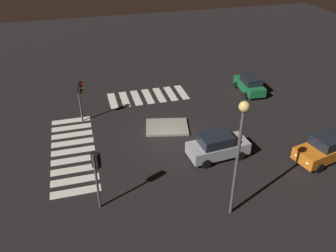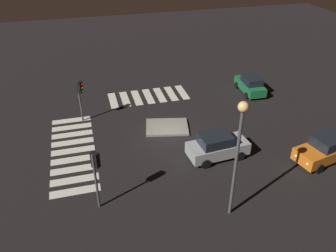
{
  "view_description": "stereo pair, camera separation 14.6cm",
  "coord_description": "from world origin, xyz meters",
  "px_view_note": "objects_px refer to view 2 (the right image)",
  "views": [
    {
      "loc": [
        6.04,
        21.93,
        15.04
      ],
      "look_at": [
        0.0,
        0.0,
        1.0
      ],
      "focal_mm": 36.5,
      "sensor_mm": 36.0,
      "label": 1
    },
    {
      "loc": [
        5.9,
        21.96,
        15.04
      ],
      "look_at": [
        0.0,
        0.0,
        1.0
      ],
      "focal_mm": 36.5,
      "sensor_mm": 36.0,
      "label": 2
    }
  ],
  "objects_px": {
    "car_silver": "(217,146)",
    "car_orange": "(325,149)",
    "traffic_island": "(167,127)",
    "street_lamp": "(239,142)",
    "traffic_light_east": "(80,92)",
    "traffic_light_north": "(96,167)",
    "car_green": "(250,85)"
  },
  "relations": [
    {
      "from": "car_orange",
      "to": "traffic_light_north",
      "type": "bearing_deg",
      "value": -11.0
    },
    {
      "from": "car_green",
      "to": "traffic_light_north",
      "type": "bearing_deg",
      "value": 128.92
    },
    {
      "from": "traffic_island",
      "to": "car_orange",
      "type": "distance_m",
      "value": 12.07
    },
    {
      "from": "car_green",
      "to": "car_orange",
      "type": "xyz_separation_m",
      "value": [
        -0.06,
        11.43,
        0.1
      ]
    },
    {
      "from": "traffic_light_north",
      "to": "traffic_island",
      "type": "bearing_deg",
      "value": 4.11
    },
    {
      "from": "traffic_light_north",
      "to": "street_lamp",
      "type": "relative_size",
      "value": 0.52
    },
    {
      "from": "traffic_light_east",
      "to": "street_lamp",
      "type": "relative_size",
      "value": 0.49
    },
    {
      "from": "traffic_island",
      "to": "car_silver",
      "type": "height_order",
      "value": "car_silver"
    },
    {
      "from": "traffic_island",
      "to": "car_orange",
      "type": "xyz_separation_m",
      "value": [
        -9.73,
        7.09,
        0.86
      ]
    },
    {
      "from": "traffic_island",
      "to": "car_orange",
      "type": "bearing_deg",
      "value": 143.9
    },
    {
      "from": "car_silver",
      "to": "car_green",
      "type": "bearing_deg",
      "value": 46.84
    },
    {
      "from": "car_green",
      "to": "street_lamp",
      "type": "height_order",
      "value": "street_lamp"
    },
    {
      "from": "car_silver",
      "to": "car_orange",
      "type": "bearing_deg",
      "value": -22.44
    },
    {
      "from": "car_silver",
      "to": "street_lamp",
      "type": "height_order",
      "value": "street_lamp"
    },
    {
      "from": "traffic_island",
      "to": "traffic_light_north",
      "type": "bearing_deg",
      "value": 50.7
    },
    {
      "from": "traffic_island",
      "to": "traffic_light_north",
      "type": "distance_m",
      "value": 10.15
    },
    {
      "from": "car_orange",
      "to": "traffic_light_north",
      "type": "distance_m",
      "value": 16.03
    },
    {
      "from": "traffic_island",
      "to": "car_green",
      "type": "height_order",
      "value": "car_green"
    },
    {
      "from": "car_orange",
      "to": "street_lamp",
      "type": "xyz_separation_m",
      "value": [
        8.58,
        3.06,
        4.14
      ]
    },
    {
      "from": "car_green",
      "to": "traffic_island",
      "type": "bearing_deg",
      "value": 116.21
    },
    {
      "from": "street_lamp",
      "to": "traffic_light_north",
      "type": "bearing_deg",
      "value": -19.72
    },
    {
      "from": "car_silver",
      "to": "traffic_light_north",
      "type": "relative_size",
      "value": 1.16
    },
    {
      "from": "traffic_light_east",
      "to": "traffic_light_north",
      "type": "relative_size",
      "value": 0.94
    },
    {
      "from": "street_lamp",
      "to": "car_green",
      "type": "bearing_deg",
      "value": -120.46
    },
    {
      "from": "traffic_island",
      "to": "car_green",
      "type": "xyz_separation_m",
      "value": [
        -9.66,
        -4.33,
        0.76
      ]
    },
    {
      "from": "traffic_light_north",
      "to": "street_lamp",
      "type": "bearing_deg",
      "value": -66.31
    },
    {
      "from": "car_green",
      "to": "street_lamp",
      "type": "distance_m",
      "value": 17.33
    },
    {
      "from": "car_orange",
      "to": "traffic_light_north",
      "type": "relative_size",
      "value": 1.2
    },
    {
      "from": "car_silver",
      "to": "traffic_light_north",
      "type": "height_order",
      "value": "traffic_light_north"
    },
    {
      "from": "traffic_light_east",
      "to": "traffic_light_north",
      "type": "bearing_deg",
      "value": -53.86
    },
    {
      "from": "car_silver",
      "to": "street_lamp",
      "type": "relative_size",
      "value": 0.61
    },
    {
      "from": "traffic_island",
      "to": "traffic_light_north",
      "type": "height_order",
      "value": "traffic_light_north"
    }
  ]
}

